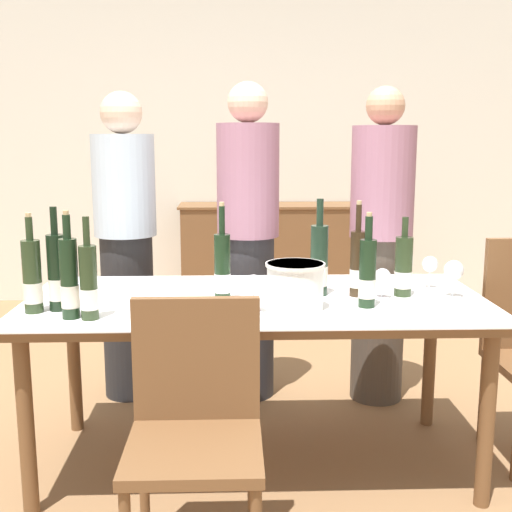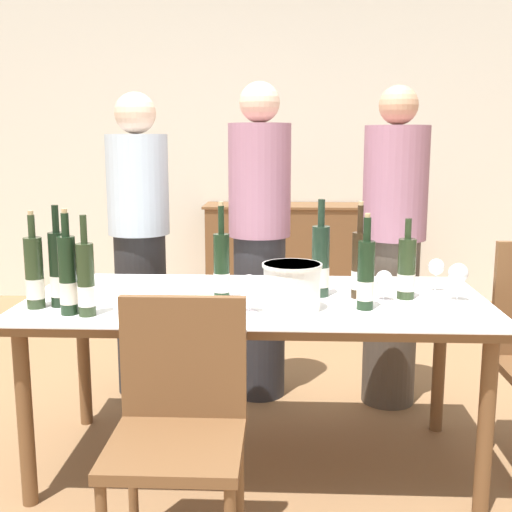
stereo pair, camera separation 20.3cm
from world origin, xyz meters
name	(u,v)px [view 1 (the left image)]	position (x,y,z in m)	size (l,w,h in m)	color
ground_plane	(256,462)	(0.00, 0.00, 0.00)	(12.00, 12.00, 0.00)	olive
back_wall	(244,139)	(0.00, 2.99, 1.40)	(8.00, 0.10, 2.80)	silver
sideboard_cabinet	(275,255)	(0.26, 2.70, 0.43)	(1.60, 0.46, 0.87)	brown
dining_table	(256,314)	(0.00, 0.00, 0.68)	(1.92, 0.91, 0.74)	brown
ice_bucket	(295,284)	(0.15, -0.17, 0.84)	(0.23, 0.23, 0.18)	white
wine_bottle_0	(357,265)	(0.43, 0.03, 0.88)	(0.06, 0.06, 0.41)	#332314
wine_bottle_1	(57,274)	(-0.78, -0.16, 0.89)	(0.07, 0.07, 0.41)	black
wine_bottle_2	(89,284)	(-0.63, -0.30, 0.88)	(0.07, 0.07, 0.38)	#28381E
wine_bottle_3	(222,269)	(-0.14, -0.05, 0.88)	(0.07, 0.07, 0.41)	black
wine_bottle_4	(367,274)	(0.43, -0.15, 0.88)	(0.07, 0.07, 0.38)	black
wine_bottle_5	(32,278)	(-0.86, -0.19, 0.88)	(0.07, 0.07, 0.39)	#28381E
wine_bottle_6	(403,268)	(0.63, 0.02, 0.86)	(0.08, 0.08, 0.34)	#28381E
wine_bottle_7	(69,280)	(-0.70, -0.28, 0.89)	(0.07, 0.07, 0.40)	black
wine_bottle_8	(319,262)	(0.27, 0.05, 0.89)	(0.08, 0.08, 0.41)	#1E3323
wine_glass_0	(59,278)	(-0.81, -0.01, 0.84)	(0.07, 0.07, 0.13)	white
wine_glass_1	(430,266)	(0.78, 0.15, 0.85)	(0.07, 0.07, 0.15)	white
wine_glass_2	(454,271)	(0.83, -0.01, 0.86)	(0.08, 0.08, 0.16)	white
wine_glass_3	(254,286)	(-0.02, -0.22, 0.85)	(0.07, 0.07, 0.15)	white
wine_glass_4	(382,278)	(0.53, -0.01, 0.83)	(0.07, 0.07, 0.13)	white
chair_near_front	(195,419)	(-0.22, -0.69, 0.52)	(0.42, 0.42, 0.89)	brown
person_host	(126,247)	(-0.67, 0.81, 0.83)	(0.33, 0.33, 1.65)	#262628
person_guest_left	(248,243)	(-0.02, 0.78, 0.85)	(0.33, 0.33, 1.69)	#2D2D33
person_guest_right	(380,247)	(0.68, 0.71, 0.84)	(0.33, 0.33, 1.67)	#51473D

